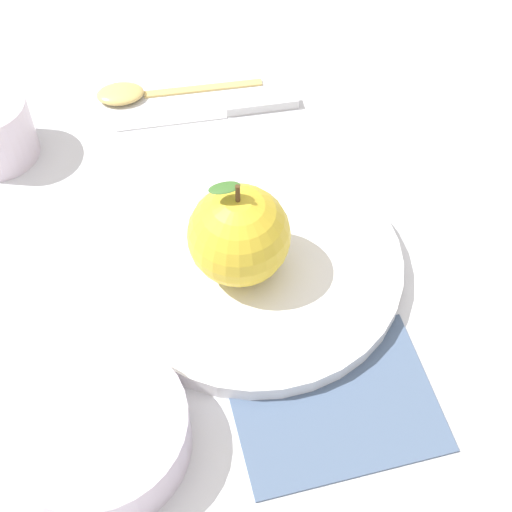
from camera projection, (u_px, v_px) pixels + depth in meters
name	position (u px, v px, depth m)	size (l,w,h in m)	color
ground_plane	(229.00, 229.00, 0.66)	(2.40, 2.40, 0.00)	silver
dinner_plate	(256.00, 264.00, 0.62)	(0.24, 0.24, 0.02)	white
apple	(239.00, 235.00, 0.58)	(0.08, 0.08, 0.10)	gold
side_bowl	(98.00, 430.00, 0.51)	(0.13, 0.13, 0.04)	silver
knife	(225.00, 110.00, 0.75)	(0.17, 0.09, 0.01)	silver
spoon	(139.00, 92.00, 0.76)	(0.17, 0.09, 0.01)	#D8B766
linen_napkin	(334.00, 400.00, 0.55)	(0.12, 0.15, 0.00)	slate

